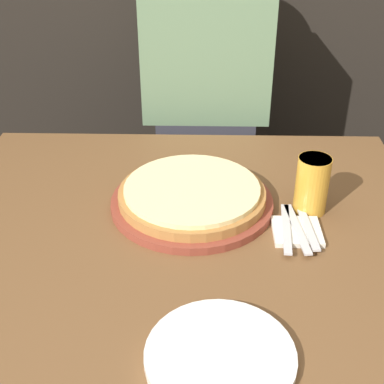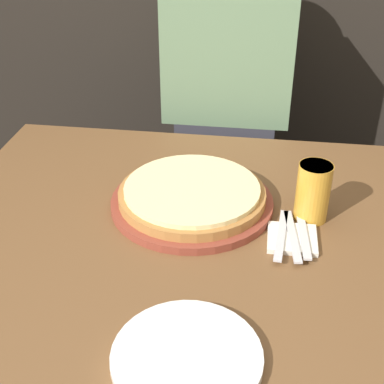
{
  "view_description": "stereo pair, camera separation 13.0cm",
  "coord_description": "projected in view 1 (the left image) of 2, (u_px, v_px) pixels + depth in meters",
  "views": [
    {
      "loc": [
        0.04,
        -0.97,
        1.48
      ],
      "look_at": [
        0.02,
        0.14,
        0.8
      ],
      "focal_mm": 50.0,
      "sensor_mm": 36.0,
      "label": 1
    },
    {
      "loc": [
        0.17,
        -0.96,
        1.48
      ],
      "look_at": [
        0.02,
        0.14,
        0.8
      ],
      "focal_mm": 50.0,
      "sensor_mm": 36.0,
      "label": 2
    }
  ],
  "objects": [
    {
      "name": "dining_table",
      "position": [
        184.0,
        353.0,
        1.41
      ],
      "size": [
        1.18,
        1.08,
        0.76
      ],
      "color": "brown",
      "rests_on": "ground_plane"
    },
    {
      "name": "napkin_stack",
      "position": [
        297.0,
        231.0,
        1.22
      ],
      "size": [
        0.11,
        0.11,
        0.01
      ],
      "color": "silver",
      "rests_on": "dining_table"
    },
    {
      "name": "pizza_on_board",
      "position": [
        192.0,
        197.0,
        1.31
      ],
      "size": [
        0.4,
        0.4,
        0.06
      ],
      "color": "brown",
      "rests_on": "dining_table"
    },
    {
      "name": "dinner_plate",
      "position": [
        220.0,
        356.0,
        0.91
      ],
      "size": [
        0.26,
        0.26,
        0.02
      ],
      "color": "white",
      "rests_on": "dining_table"
    },
    {
      "name": "spoon",
      "position": [
        308.0,
        229.0,
        1.22
      ],
      "size": [
        0.03,
        0.17,
        0.0
      ],
      "color": "silver",
      "rests_on": "napkin_stack"
    },
    {
      "name": "dinner_knife",
      "position": [
        297.0,
        228.0,
        1.22
      ],
      "size": [
        0.04,
        0.19,
        0.0
      ],
      "color": "silver",
      "rests_on": "napkin_stack"
    },
    {
      "name": "diner_person",
      "position": [
        205.0,
        135.0,
        1.9
      ],
      "size": [
        0.42,
        0.2,
        1.34
      ],
      "color": "#33333D",
      "rests_on": "ground_plane"
    },
    {
      "name": "fork",
      "position": [
        286.0,
        228.0,
        1.22
      ],
      "size": [
        0.03,
        0.19,
        0.0
      ],
      "color": "silver",
      "rests_on": "napkin_stack"
    },
    {
      "name": "beer_glass",
      "position": [
        312.0,
        183.0,
        1.27
      ],
      "size": [
        0.08,
        0.08,
        0.14
      ],
      "color": "gold",
      "rests_on": "dining_table"
    }
  ]
}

